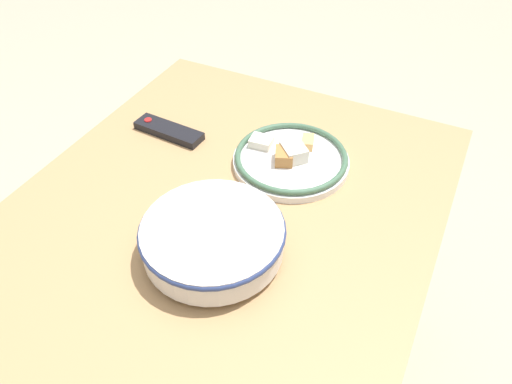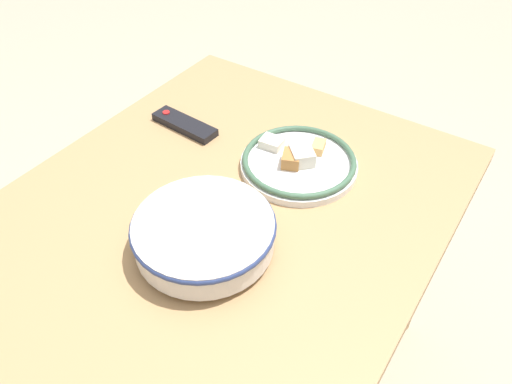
% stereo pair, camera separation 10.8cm
% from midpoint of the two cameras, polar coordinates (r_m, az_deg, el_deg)
% --- Properties ---
extents(ground_plane, '(8.00, 8.00, 0.00)m').
position_cam_midpoint_polar(ground_plane, '(1.71, -1.12, -20.46)').
color(ground_plane, '#B7A88E').
extents(dining_table, '(1.12, 0.91, 0.76)m').
position_cam_midpoint_polar(dining_table, '(1.16, -1.56, -5.52)').
color(dining_table, tan).
rests_on(dining_table, ground_plane).
extents(noodle_bowl, '(0.29, 0.29, 0.08)m').
position_cam_midpoint_polar(noodle_bowl, '(0.98, -2.85, -4.87)').
color(noodle_bowl, silver).
rests_on(noodle_bowl, dining_table).
extents(food_plate, '(0.28, 0.28, 0.05)m').
position_cam_midpoint_polar(food_plate, '(1.20, 7.46, 3.35)').
color(food_plate, white).
rests_on(food_plate, dining_table).
extents(tv_remote, '(0.07, 0.19, 0.02)m').
position_cam_midpoint_polar(tv_remote, '(1.33, -5.88, 7.60)').
color(tv_remote, black).
rests_on(tv_remote, dining_table).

